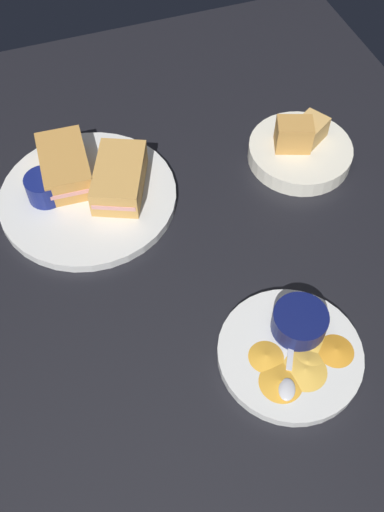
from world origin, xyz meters
The scene contains 11 objects.
ground_plane centered at (0.00, 0.00, -1.50)cm, with size 110.00×110.00×3.00cm, color black.
plate_sandwich_main centered at (-9.20, -9.92, 0.80)cm, with size 29.31×29.31×1.60cm, color silver.
sandwich_half_near centered at (-8.68, -4.38, 4.00)cm, with size 14.95×12.14×4.80cm.
sandwich_half_far centered at (-14.27, -12.24, 4.00)cm, with size 13.65×8.36×4.80cm.
ramekin_dark_sauce centered at (-10.85, -16.31, 3.85)cm, with size 6.09×6.09×4.20cm.
spoon_by_dark_ramekin centered at (-8.83, -11.62, 1.96)cm, with size 5.27×9.64×0.80cm.
plate_chips_companion centered at (27.99, 9.57, 0.80)cm, with size 20.03×20.03×1.60cm, color silver.
ramekin_light_gravy centered at (24.98, 12.07, 3.44)cm, with size 7.68×7.68×3.40cm.
spoon_by_gravy_ramekin centered at (31.83, 7.33, 1.96)cm, with size 9.26×6.26×0.80cm.
plantain_chip_scatter centered at (29.95, 10.05, 1.90)cm, with size 10.73×16.27×0.60cm.
bread_basket_rear centered at (-6.48, 27.32, 2.25)cm, with size 18.00×18.00×8.19cm.
Camera 1 is at (56.52, -14.76, 73.56)cm, focal length 40.60 mm.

